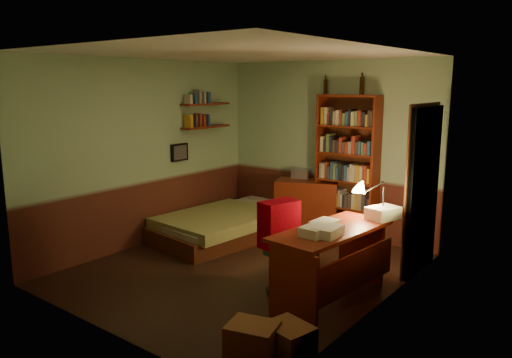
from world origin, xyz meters
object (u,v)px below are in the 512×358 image
Objects in this scene: office_chair at (291,254)px; dresser at (307,207)px; cardboard_box_a at (253,341)px; bookshelf at (347,169)px; desk_lamp at (384,191)px; desk at (331,265)px; bed at (229,215)px; mini_stereo at (301,173)px; cardboard_box_b at (289,340)px.

dresser is at bearing 132.21° from office_chair.
dresser reaches higher than cardboard_box_a.
desk_lamp is (1.10, -1.24, 0.03)m from bookshelf.
desk is 0.44m from office_chair.
bed is at bearing 161.53° from desk.
desk is 3.60× the size of cardboard_box_a.
cardboard_box_a is at bearing -102.21° from desk_lamp.
bed is 2.39× the size of dresser.
mini_stereo reaches higher than desk.
desk_lamp reaches higher than bed.
cardboard_box_b is (0.28, -1.18, -0.26)m from desk.
desk is 1.43m from cardboard_box_a.
desk_lamp is 1.25m from office_chair.
cardboard_box_a is (1.74, -3.42, -0.74)m from mini_stereo.
desk is (1.47, -1.89, -0.02)m from dresser.
desk is at bearing 32.90° from office_chair.
dresser reaches higher than desk.
cardboard_box_b is (0.04, -1.91, -0.95)m from desk_lamp.
desk is 1.59× the size of office_chair.
bookshelf reaches higher than desk_lamp.
desk_lamp is 2.14m from cardboard_box_b.
dresser is 0.44× the size of bookshelf.
desk_lamp is at bearing -51.25° from mini_stereo.
desk is at bearing -74.75° from dresser.
office_chair is at bearing 123.25° from cardboard_box_b.
bed is 1.30m from mini_stereo.
cardboard_box_b is (0.21, 0.22, -0.02)m from cardboard_box_a.
desk_lamp is 0.66× the size of office_chair.
bookshelf is at bearing 40.26° from bed.
desk is at bearing -115.46° from desk_lamp.
cardboard_box_a is (0.47, -1.27, -0.31)m from office_chair.
bookshelf is 2.29× the size of office_chair.
bed is 3.41m from cardboard_box_a.
dresser is 3.54× the size of mini_stereo.
cardboard_box_b is at bearing 46.53° from cardboard_box_a.
cardboard_box_b is at bearing -42.23° from office_chair.
dresser is 2.42× the size of cardboard_box_b.
bed is 2.41× the size of office_chair.
office_chair is at bearing -84.99° from dresser.
bookshelf is 5.19× the size of cardboard_box_a.
office_chair is (1.27, -2.15, -0.44)m from mini_stereo.
bed is 5.47× the size of cardboard_box_a.
bed is 1.87m from bookshelf.
desk reaches higher than bed.
cardboard_box_a is at bearing -133.47° from cardboard_box_b.
mini_stereo reaches higher than cardboard_box_b.
cardboard_box_a is (0.93, -3.38, -0.90)m from bookshelf.
desk_lamp reaches higher than cardboard_box_b.
desk is 2.42× the size of desk_lamp.
desk_lamp reaches higher than mini_stereo.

